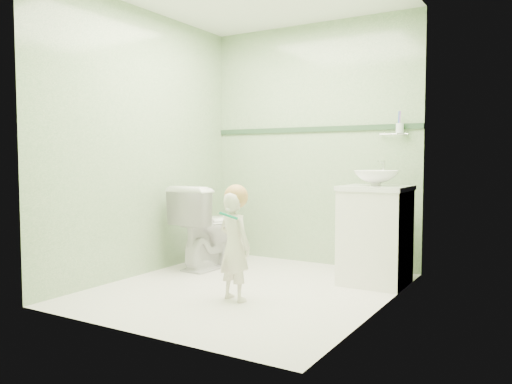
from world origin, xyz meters
The scene contains 12 objects.
ground centered at (0.00, 0.00, 0.00)m, with size 2.50×2.50×0.00m, color silver.
room_shell centered at (0.00, 0.00, 1.20)m, with size 2.50×2.54×2.40m.
trim_stripe centered at (0.00, 1.24, 1.35)m, with size 2.20×0.02×0.05m, color #2D4B31.
vanity centered at (0.84, 0.70, 0.40)m, with size 0.52×0.50×0.80m, color white.
counter centered at (0.84, 0.70, 0.81)m, with size 0.54×0.52×0.04m, color white.
basin centered at (0.84, 0.70, 0.89)m, with size 0.37×0.37×0.13m, color white.
faucet centered at (0.84, 0.89, 0.97)m, with size 0.03×0.13×0.18m.
cup_holder centered at (0.89, 1.18, 1.33)m, with size 0.26×0.07×0.21m.
toilet centered at (-0.74, 0.54, 0.40)m, with size 0.45×0.79×0.80m, color white.
toddler centered at (0.10, -0.33, 0.40)m, with size 0.30×0.19×0.81m, color beige.
hair_cap centered at (0.10, -0.30, 0.77)m, with size 0.18×0.18×0.18m, color tan.
teal_toothbrush centered at (0.14, -0.46, 0.65)m, with size 0.11×0.14×0.08m.
Camera 1 is at (2.15, -3.46, 1.05)m, focal length 35.77 mm.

